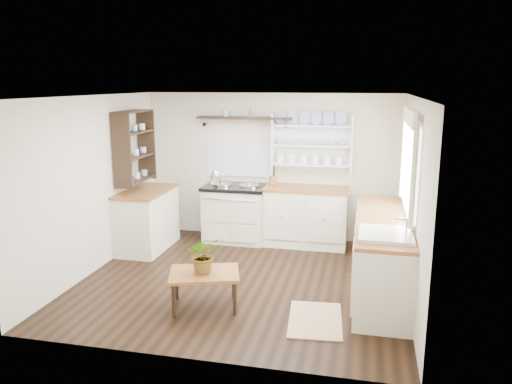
# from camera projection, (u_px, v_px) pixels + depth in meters

# --- Properties ---
(floor) EXTENTS (4.00, 3.80, 0.01)m
(floor) POSITION_uv_depth(u_px,v_px,m) (243.00, 280.00, 6.35)
(floor) COLOR black
(floor) RESTS_ON ground
(wall_back) EXTENTS (4.00, 0.02, 2.30)m
(wall_back) POSITION_uv_depth(u_px,v_px,m) (271.00, 167.00, 7.91)
(wall_back) COLOR beige
(wall_back) RESTS_ON ground
(wall_right) EXTENTS (0.02, 3.80, 2.30)m
(wall_right) POSITION_uv_depth(u_px,v_px,m) (412.00, 200.00, 5.67)
(wall_right) COLOR beige
(wall_right) RESTS_ON ground
(wall_left) EXTENTS (0.02, 3.80, 2.30)m
(wall_left) POSITION_uv_depth(u_px,v_px,m) (94.00, 185.00, 6.52)
(wall_left) COLOR beige
(wall_left) RESTS_ON ground
(ceiling) EXTENTS (4.00, 3.80, 0.01)m
(ceiling) POSITION_uv_depth(u_px,v_px,m) (241.00, 96.00, 5.85)
(ceiling) COLOR white
(ceiling) RESTS_ON wall_back
(window) EXTENTS (0.08, 1.55, 1.22)m
(window) POSITION_uv_depth(u_px,v_px,m) (409.00, 162.00, 5.74)
(window) COLOR white
(window) RESTS_ON wall_right
(aga_cooker) EXTENTS (0.99, 0.69, 0.91)m
(aga_cooker) POSITION_uv_depth(u_px,v_px,m) (236.00, 213.00, 7.85)
(aga_cooker) COLOR beige
(aga_cooker) RESTS_ON floor
(back_cabinets) EXTENTS (1.27, 0.63, 0.90)m
(back_cabinets) POSITION_uv_depth(u_px,v_px,m) (306.00, 216.00, 7.65)
(back_cabinets) COLOR silver
(back_cabinets) RESTS_ON floor
(right_cabinets) EXTENTS (0.62, 2.43, 0.90)m
(right_cabinets) POSITION_uv_depth(u_px,v_px,m) (382.00, 253.00, 5.98)
(right_cabinets) COLOR silver
(right_cabinets) RESTS_ON floor
(belfast_sink) EXTENTS (0.55, 0.60, 0.45)m
(belfast_sink) POSITION_uv_depth(u_px,v_px,m) (385.00, 245.00, 5.19)
(belfast_sink) COLOR white
(belfast_sink) RESTS_ON right_cabinets
(left_cabinets) EXTENTS (0.62, 1.13, 0.90)m
(left_cabinets) POSITION_uv_depth(u_px,v_px,m) (147.00, 219.00, 7.47)
(left_cabinets) COLOR silver
(left_cabinets) RESTS_ON floor
(plate_rack) EXTENTS (1.20, 0.22, 0.90)m
(plate_rack) POSITION_uv_depth(u_px,v_px,m) (312.00, 142.00, 7.65)
(plate_rack) COLOR white
(plate_rack) RESTS_ON wall_back
(high_shelf) EXTENTS (1.50, 0.29, 0.16)m
(high_shelf) POSITION_uv_depth(u_px,v_px,m) (245.00, 119.00, 7.71)
(high_shelf) COLOR black
(high_shelf) RESTS_ON wall_back
(left_shelving) EXTENTS (0.28, 0.80, 1.05)m
(left_shelving) POSITION_uv_depth(u_px,v_px,m) (134.00, 146.00, 7.26)
(left_shelving) COLOR black
(left_shelving) RESTS_ON wall_left
(kettle) EXTENTS (0.18, 0.18, 0.22)m
(kettle) POSITION_uv_depth(u_px,v_px,m) (216.00, 177.00, 7.67)
(kettle) COLOR silver
(kettle) RESTS_ON aga_cooker
(utensil_crock) EXTENTS (0.11, 0.11, 0.13)m
(utensil_crock) POSITION_uv_depth(u_px,v_px,m) (273.00, 180.00, 7.72)
(utensil_crock) COLOR #945C36
(utensil_crock) RESTS_ON back_cabinets
(center_table) EXTENTS (0.88, 0.74, 0.41)m
(center_table) POSITION_uv_depth(u_px,v_px,m) (204.00, 276.00, 5.52)
(center_table) COLOR brown
(center_table) RESTS_ON floor
(potted_plant) EXTENTS (0.47, 0.45, 0.41)m
(potted_plant) POSITION_uv_depth(u_px,v_px,m) (204.00, 255.00, 5.46)
(potted_plant) COLOR #3F7233
(potted_plant) RESTS_ON center_table
(floor_rug) EXTENTS (0.62, 0.89, 0.02)m
(floor_rug) POSITION_uv_depth(u_px,v_px,m) (315.00, 320.00, 5.26)
(floor_rug) COLOR #978658
(floor_rug) RESTS_ON floor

